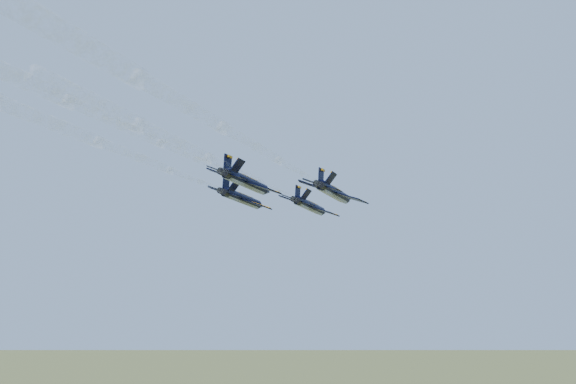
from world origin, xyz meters
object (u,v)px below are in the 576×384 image
(jet_left, at_px, (243,199))
(jet_lead, at_px, (310,206))
(jet_right, at_px, (334,193))
(jet_slot, at_px, (247,182))

(jet_left, bearing_deg, jet_lead, 58.74)
(jet_lead, relative_size, jet_right, 1.00)
(jet_lead, relative_size, jet_slot, 1.00)
(jet_right, xyz_separation_m, jet_slot, (-11.20, -14.31, 0.00))
(jet_left, relative_size, jet_right, 1.00)
(jet_right, height_order, jet_slot, same)
(jet_lead, relative_size, jet_left, 1.00)
(jet_left, height_order, jet_slot, same)
(jet_left, distance_m, jet_right, 18.33)
(jet_lead, height_order, jet_left, same)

